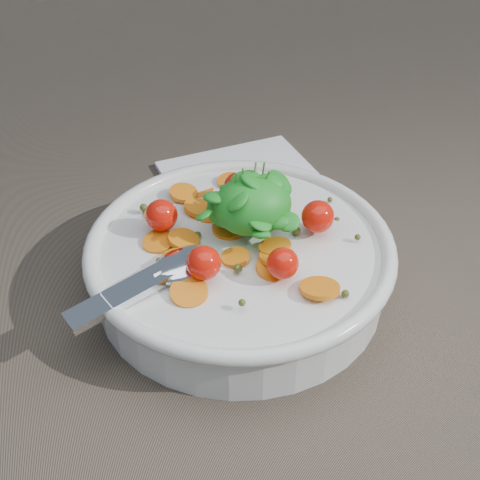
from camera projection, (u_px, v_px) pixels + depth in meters
name	position (u px, v px, depth m)	size (l,w,h in m)	color
ground	(259.00, 287.00, 0.58)	(6.00, 6.00, 0.00)	#6C5D4D
bowl	(240.00, 259.00, 0.56)	(0.31, 0.28, 0.12)	silver
napkin	(244.00, 180.00, 0.72)	(0.18, 0.15, 0.01)	white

